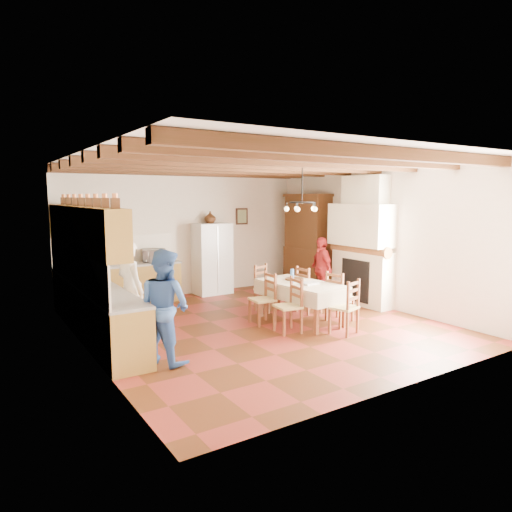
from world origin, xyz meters
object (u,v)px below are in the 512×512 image
at_px(hutch, 308,243).
at_px(microwave, 154,255).
at_px(chair_left_near, 288,305).
at_px(chair_right_far, 309,289).
at_px(refrigerator, 211,258).
at_px(person_woman_red, 321,269).
at_px(person_woman_blue, 165,306).
at_px(chair_left_far, 262,299).
at_px(person_man, 130,291).
at_px(dining_table, 301,287).
at_px(chair_end_far, 267,288).
at_px(chair_right_near, 340,296).
at_px(chair_end_near, 344,306).

distance_m(hutch, microwave, 3.79).
bearing_deg(chair_left_near, chair_right_far, 133.65).
relative_size(refrigerator, hutch, 0.71).
bearing_deg(chair_right_far, hutch, -39.82).
height_order(refrigerator, person_woman_red, refrigerator).
xyz_separation_m(person_woman_blue, person_woman_red, (4.43, 1.76, -0.09)).
bearing_deg(chair_right_far, refrigerator, 14.45).
relative_size(hutch, person_woman_blue, 1.48).
bearing_deg(chair_right_far, person_woman_red, -54.71).
xyz_separation_m(chair_left_near, chair_left_far, (-0.08, 0.69, 0.00)).
bearing_deg(person_man, microwave, -42.46).
height_order(hutch, person_man, hutch).
bearing_deg(person_woman_red, person_man, -69.92).
height_order(chair_left_near, person_woman_blue, person_woman_blue).
height_order(dining_table, chair_end_far, chair_end_far).
distance_m(chair_right_far, chair_end_far, 0.86).
bearing_deg(person_man, chair_end_far, -96.63).
height_order(refrigerator, chair_right_near, refrigerator).
xyz_separation_m(hutch, dining_table, (-1.97, -2.22, -0.54)).
xyz_separation_m(chair_left_near, chair_right_far, (1.18, 0.86, 0.00)).
xyz_separation_m(hutch, person_woman_blue, (-4.91, -2.85, -0.39)).
relative_size(chair_left_near, person_man, 0.58).
bearing_deg(microwave, chair_left_near, -55.54).
xyz_separation_m(refrigerator, chair_right_far, (0.80, -2.78, -0.38)).
bearing_deg(chair_right_near, person_woman_red, -38.03).
height_order(refrigerator, chair_left_near, refrigerator).
xyz_separation_m(chair_end_near, chair_end_far, (-0.22, 2.04, 0.00)).
height_order(chair_end_near, person_woman_red, person_woman_red).
height_order(chair_right_far, microwave, microwave).
bearing_deg(person_woman_blue, refrigerator, -58.07).
bearing_deg(chair_left_far, person_woman_red, 116.38).
distance_m(refrigerator, chair_end_near, 4.26).
distance_m(person_man, person_woman_red, 4.55).
xyz_separation_m(dining_table, chair_right_far, (0.56, 0.44, -0.19)).
bearing_deg(microwave, chair_end_near, -48.34).
xyz_separation_m(dining_table, person_man, (-3.04, 0.63, 0.16)).
height_order(chair_left_near, chair_left_far, same).
distance_m(person_woman_blue, microwave, 3.98).
relative_size(hutch, chair_end_near, 2.52).
distance_m(refrigerator, chair_left_far, 3.02).
height_order(hutch, chair_end_near, hutch).
bearing_deg(dining_table, person_man, 168.22).
bearing_deg(chair_end_far, person_woman_red, -15.38).
height_order(chair_end_near, chair_end_far, same).
bearing_deg(chair_end_near, person_man, -44.28).
relative_size(dining_table, person_woman_red, 1.23).
bearing_deg(person_woman_blue, chair_end_far, -82.90).
height_order(refrigerator, chair_end_near, refrigerator).
bearing_deg(microwave, chair_left_far, -53.15).
xyz_separation_m(refrigerator, hutch, (2.20, -1.00, 0.35)).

